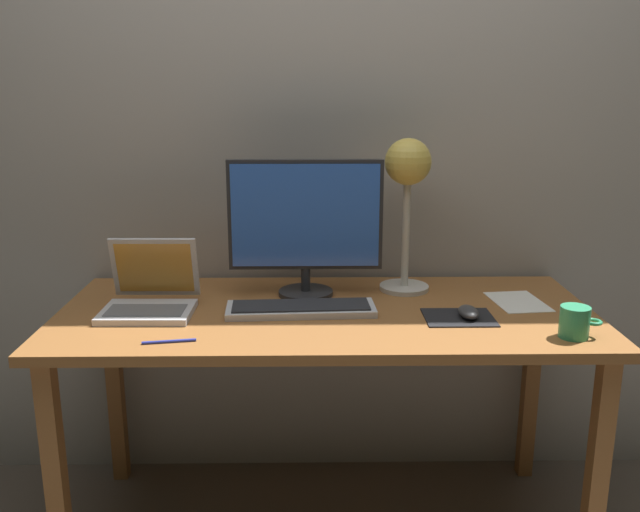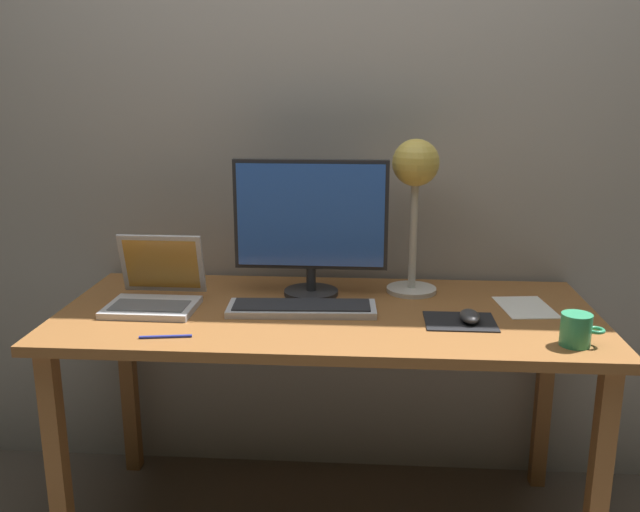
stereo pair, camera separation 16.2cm
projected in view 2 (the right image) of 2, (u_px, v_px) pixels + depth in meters
back_wall at (335, 114)px, 2.28m from camera, size 4.80×0.06×2.60m
desk at (327, 335)px, 2.05m from camera, size 1.60×0.70×0.74m
monitor at (311, 221)px, 2.12m from camera, size 0.48×0.17×0.43m
keyboard_main at (302, 308)px, 2.01m from camera, size 0.45×0.16×0.03m
laptop at (157, 286)px, 2.07m from camera, size 0.27×0.25×0.21m
desk_lamp at (415, 180)px, 2.12m from camera, size 0.16×0.16×0.49m
mousepad at (460, 322)px, 1.93m from camera, size 0.20×0.16×0.00m
mouse at (470, 316)px, 1.92m from camera, size 0.06×0.10×0.03m
coffee_mug at (577, 330)px, 1.75m from camera, size 0.11×0.08×0.09m
paper_sheet_near_mouse at (526, 307)px, 2.05m from camera, size 0.17×0.23×0.00m
pen at (166, 337)px, 1.81m from camera, size 0.14×0.03×0.01m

